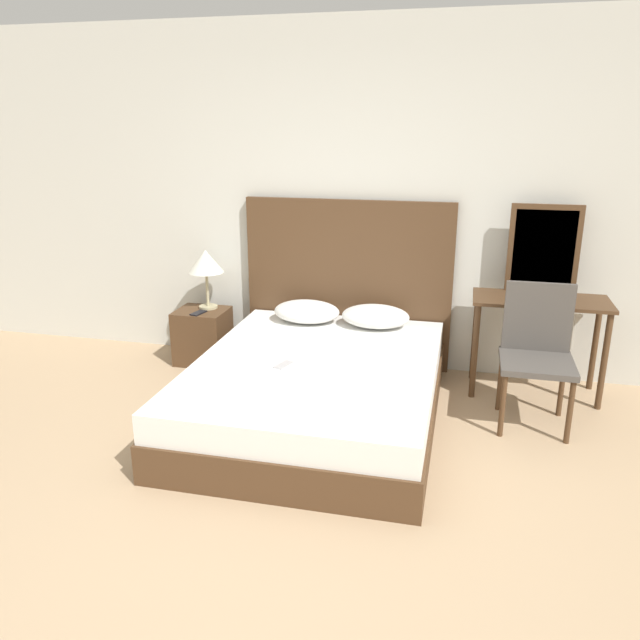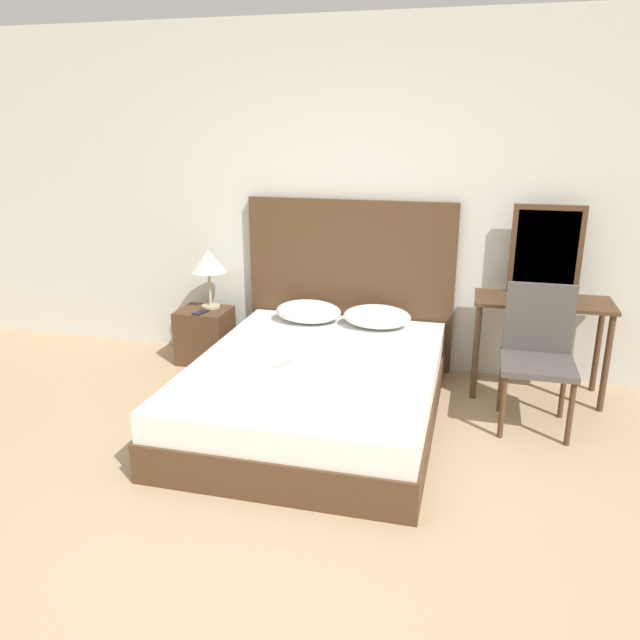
{
  "view_description": "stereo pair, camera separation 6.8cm",
  "coord_description": "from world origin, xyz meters",
  "px_view_note": "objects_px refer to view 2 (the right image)",
  "views": [
    {
      "loc": [
        0.83,
        -2.28,
        1.95
      ],
      "look_at": [
        -0.09,
        1.58,
        0.68
      ],
      "focal_mm": 35.0,
      "sensor_mm": 36.0,
      "label": 1
    },
    {
      "loc": [
        0.89,
        -2.26,
        1.95
      ],
      "look_at": [
        -0.09,
        1.58,
        0.68
      ],
      "focal_mm": 35.0,
      "sensor_mm": 36.0,
      "label": 2
    }
  ],
  "objects_px": {
    "bed": "(316,390)",
    "nightstand": "(205,335)",
    "table_lamp": "(208,262)",
    "vanity_desk": "(541,318)",
    "chair": "(538,348)",
    "phone_on_bed": "(283,365)",
    "phone_on_nightstand": "(201,312)"
  },
  "relations": [
    {
      "from": "bed",
      "to": "nightstand",
      "type": "distance_m",
      "value": 1.43
    },
    {
      "from": "bed",
      "to": "table_lamp",
      "type": "relative_size",
      "value": 4.22
    },
    {
      "from": "vanity_desk",
      "to": "chair",
      "type": "xyz_separation_m",
      "value": [
        -0.05,
        -0.46,
        -0.07
      ]
    },
    {
      "from": "bed",
      "to": "chair",
      "type": "height_order",
      "value": "chair"
    },
    {
      "from": "table_lamp",
      "to": "phone_on_bed",
      "type": "bearing_deg",
      "value": -46.81
    },
    {
      "from": "table_lamp",
      "to": "phone_on_nightstand",
      "type": "relative_size",
      "value": 3.04
    },
    {
      "from": "bed",
      "to": "nightstand",
      "type": "xyz_separation_m",
      "value": [
        -1.18,
        0.81,
        0.02
      ]
    },
    {
      "from": "phone_on_nightstand",
      "to": "chair",
      "type": "relative_size",
      "value": 0.17
    },
    {
      "from": "phone_on_bed",
      "to": "chair",
      "type": "xyz_separation_m",
      "value": [
        1.6,
        0.47,
        0.1
      ]
    },
    {
      "from": "bed",
      "to": "chair",
      "type": "bearing_deg",
      "value": 13.04
    },
    {
      "from": "bed",
      "to": "phone_on_bed",
      "type": "relative_size",
      "value": 12.64
    },
    {
      "from": "bed",
      "to": "vanity_desk",
      "type": "relative_size",
      "value": 2.19
    },
    {
      "from": "bed",
      "to": "table_lamp",
      "type": "bearing_deg",
      "value": 142.3
    },
    {
      "from": "phone_on_bed",
      "to": "vanity_desk",
      "type": "distance_m",
      "value": 1.9
    },
    {
      "from": "bed",
      "to": "nightstand",
      "type": "bearing_deg",
      "value": 145.41
    },
    {
      "from": "phone_on_bed",
      "to": "phone_on_nightstand",
      "type": "bearing_deg",
      "value": 138.65
    },
    {
      "from": "phone_on_nightstand",
      "to": "vanity_desk",
      "type": "distance_m",
      "value": 2.64
    },
    {
      "from": "phone_on_bed",
      "to": "phone_on_nightstand",
      "type": "xyz_separation_m",
      "value": [
        -0.98,
        0.86,
        0.03
      ]
    },
    {
      "from": "phone_on_bed",
      "to": "bed",
      "type": "bearing_deg",
      "value": 37.39
    },
    {
      "from": "phone_on_nightstand",
      "to": "bed",
      "type": "bearing_deg",
      "value": -31.84
    },
    {
      "from": "vanity_desk",
      "to": "chair",
      "type": "relative_size",
      "value": 1.02
    },
    {
      "from": "phone_on_nightstand",
      "to": "chair",
      "type": "distance_m",
      "value": 2.61
    },
    {
      "from": "table_lamp",
      "to": "vanity_desk",
      "type": "bearing_deg",
      "value": -2.08
    },
    {
      "from": "nightstand",
      "to": "phone_on_nightstand",
      "type": "xyz_separation_m",
      "value": [
        0.02,
        -0.09,
        0.23
      ]
    },
    {
      "from": "phone_on_nightstand",
      "to": "table_lamp",
      "type": "bearing_deg",
      "value": 84.32
    },
    {
      "from": "table_lamp",
      "to": "chair",
      "type": "bearing_deg",
      "value": -12.29
    },
    {
      "from": "phone_on_bed",
      "to": "phone_on_nightstand",
      "type": "relative_size",
      "value": 1.02
    },
    {
      "from": "table_lamp",
      "to": "phone_on_nightstand",
      "type": "distance_m",
      "value": 0.42
    },
    {
      "from": "vanity_desk",
      "to": "nightstand",
      "type": "bearing_deg",
      "value": 179.53
    },
    {
      "from": "bed",
      "to": "nightstand",
      "type": "relative_size",
      "value": 4.59
    },
    {
      "from": "bed",
      "to": "chair",
      "type": "relative_size",
      "value": 2.23
    },
    {
      "from": "phone_on_bed",
      "to": "nightstand",
      "type": "relative_size",
      "value": 0.36
    }
  ]
}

